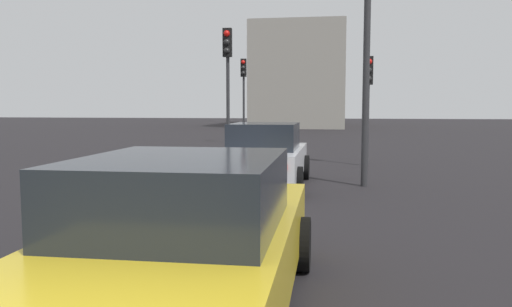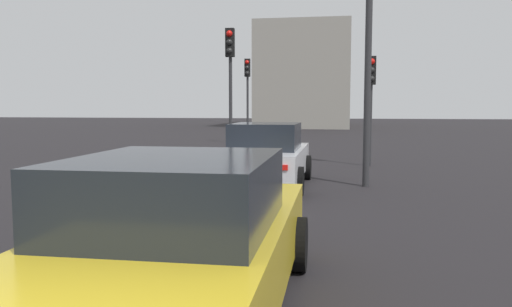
{
  "view_description": "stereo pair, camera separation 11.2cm",
  "coord_description": "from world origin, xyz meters",
  "px_view_note": "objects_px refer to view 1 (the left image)",
  "views": [
    {
      "loc": [
        -1.4,
        -1.44,
        1.93
      ],
      "look_at": [
        7.87,
        0.03,
        1.05
      ],
      "focal_mm": 35.43,
      "sensor_mm": 36.0,
      "label": 1
    },
    {
      "loc": [
        -1.38,
        -1.55,
        1.93
      ],
      "look_at": [
        7.87,
        0.03,
        1.05
      ],
      "focal_mm": 35.43,
      "sensor_mm": 36.0,
      "label": 2
    }
  ],
  "objects_px": {
    "car_white_lead": "(265,156)",
    "street_lamp_kerbside": "(367,27)",
    "car_yellow_second": "(188,240)",
    "traffic_light_near_left": "(227,68)",
    "traffic_light_far_left": "(368,87)",
    "traffic_light_near_right": "(244,83)"
  },
  "relations": [
    {
      "from": "traffic_light_far_left",
      "to": "street_lamp_kerbside",
      "type": "distance_m",
      "value": 4.48
    },
    {
      "from": "traffic_light_near_right",
      "to": "street_lamp_kerbside",
      "type": "bearing_deg",
      "value": 19.81
    },
    {
      "from": "traffic_light_far_left",
      "to": "street_lamp_kerbside",
      "type": "relative_size",
      "value": 0.56
    },
    {
      "from": "car_white_lead",
      "to": "traffic_light_near_left",
      "type": "bearing_deg",
      "value": 24.22
    },
    {
      "from": "car_yellow_second",
      "to": "street_lamp_kerbside",
      "type": "height_order",
      "value": "street_lamp_kerbside"
    },
    {
      "from": "car_white_lead",
      "to": "traffic_light_near_left",
      "type": "xyz_separation_m",
      "value": [
        4.0,
        1.79,
        2.42
      ]
    },
    {
      "from": "car_white_lead",
      "to": "traffic_light_far_left",
      "type": "relative_size",
      "value": 1.16
    },
    {
      "from": "traffic_light_near_right",
      "to": "traffic_light_far_left",
      "type": "bearing_deg",
      "value": 30.44
    },
    {
      "from": "car_white_lead",
      "to": "street_lamp_kerbside",
      "type": "height_order",
      "value": "street_lamp_kerbside"
    },
    {
      "from": "car_yellow_second",
      "to": "street_lamp_kerbside",
      "type": "xyz_separation_m",
      "value": [
        8.06,
        -2.0,
        3.06
      ]
    },
    {
      "from": "car_yellow_second",
      "to": "car_white_lead",
      "type": "bearing_deg",
      "value": 2.02
    },
    {
      "from": "traffic_light_near_left",
      "to": "traffic_light_far_left",
      "type": "xyz_separation_m",
      "value": [
        0.64,
        -4.47,
        -0.61
      ]
    },
    {
      "from": "traffic_light_near_right",
      "to": "street_lamp_kerbside",
      "type": "xyz_separation_m",
      "value": [
        -13.02,
        -5.36,
        0.68
      ]
    },
    {
      "from": "traffic_light_near_right",
      "to": "traffic_light_far_left",
      "type": "distance_m",
      "value": 10.43
    },
    {
      "from": "traffic_light_near_left",
      "to": "traffic_light_near_right",
      "type": "relative_size",
      "value": 1.02
    },
    {
      "from": "traffic_light_near_left",
      "to": "street_lamp_kerbside",
      "type": "relative_size",
      "value": 0.7
    },
    {
      "from": "traffic_light_near_right",
      "to": "street_lamp_kerbside",
      "type": "distance_m",
      "value": 14.1
    },
    {
      "from": "traffic_light_near_left",
      "to": "traffic_light_near_right",
      "type": "bearing_deg",
      "value": -174.7
    },
    {
      "from": "traffic_light_near_left",
      "to": "traffic_light_near_right",
      "type": "distance_m",
      "value": 9.45
    },
    {
      "from": "car_white_lead",
      "to": "traffic_light_near_right",
      "type": "height_order",
      "value": "traffic_light_near_right"
    },
    {
      "from": "car_white_lead",
      "to": "car_yellow_second",
      "type": "relative_size",
      "value": 0.89
    },
    {
      "from": "car_white_lead",
      "to": "traffic_light_far_left",
      "type": "height_order",
      "value": "traffic_light_far_left"
    }
  ]
}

